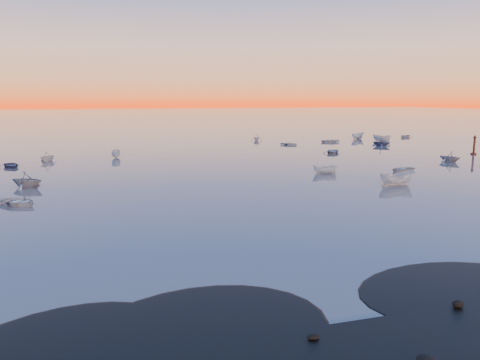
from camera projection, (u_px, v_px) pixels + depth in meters
name	position (u px, v px, depth m)	size (l,w,h in m)	color
ground	(145.00, 136.00, 117.43)	(600.00, 600.00, 0.00)	#655B54
mud_lobes	(351.00, 300.00, 22.20)	(140.00, 6.00, 0.07)	black
moored_fleet	(174.00, 159.00, 73.12)	(124.00, 58.00, 1.20)	silver
boat_near_left	(18.00, 205.00, 41.93)	(3.91, 1.63, 0.98)	silver
boat_near_center	(396.00, 185.00, 51.47)	(4.25, 1.80, 1.47)	silver
boat_near_right	(449.00, 162.00, 70.06)	(3.47, 1.56, 1.21)	slate
channel_marker	(474.00, 146.00, 79.01)	(0.96, 0.96, 3.41)	#43150E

